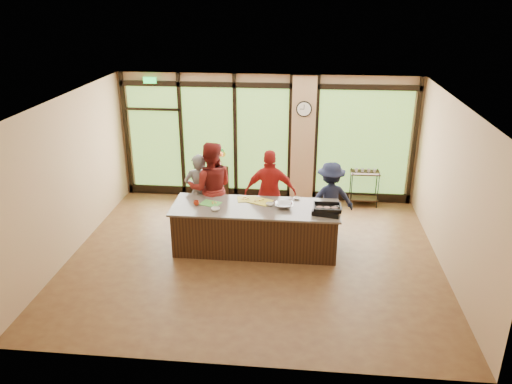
% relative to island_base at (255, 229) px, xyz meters
% --- Properties ---
extents(floor, '(7.00, 7.00, 0.00)m').
position_rel_island_base_xyz_m(floor, '(0.00, -0.30, -0.44)').
color(floor, '#53301D').
rests_on(floor, ground).
extents(ceiling, '(7.00, 7.00, 0.00)m').
position_rel_island_base_xyz_m(ceiling, '(0.00, -0.30, 2.56)').
color(ceiling, white).
rests_on(ceiling, back_wall).
extents(back_wall, '(7.00, 0.00, 7.00)m').
position_rel_island_base_xyz_m(back_wall, '(0.00, 2.70, 1.06)').
color(back_wall, tan).
rests_on(back_wall, floor).
extents(left_wall, '(0.00, 6.00, 6.00)m').
position_rel_island_base_xyz_m(left_wall, '(-3.50, -0.30, 1.06)').
color(left_wall, tan).
rests_on(left_wall, floor).
extents(right_wall, '(0.00, 6.00, 6.00)m').
position_rel_island_base_xyz_m(right_wall, '(3.50, -0.30, 1.06)').
color(right_wall, tan).
rests_on(right_wall, floor).
extents(window_wall, '(6.90, 0.12, 3.00)m').
position_rel_island_base_xyz_m(window_wall, '(0.16, 2.65, 0.95)').
color(window_wall, tan).
rests_on(window_wall, floor).
extents(island_base, '(3.10, 1.00, 0.88)m').
position_rel_island_base_xyz_m(island_base, '(0.00, 0.00, 0.00)').
color(island_base, black).
rests_on(island_base, floor).
extents(countertop, '(3.20, 1.10, 0.04)m').
position_rel_island_base_xyz_m(countertop, '(0.00, 0.00, 0.46)').
color(countertop, '#6D635A').
rests_on(countertop, island_base).
extents(wall_clock, '(0.36, 0.04, 0.36)m').
position_rel_island_base_xyz_m(wall_clock, '(0.85, 2.57, 1.81)').
color(wall_clock, black).
rests_on(wall_clock, window_wall).
extents(cook_left, '(0.65, 0.45, 1.68)m').
position_rel_island_base_xyz_m(cook_left, '(-1.25, 0.78, 0.40)').
color(cook_left, slate).
rests_on(cook_left, floor).
extents(cook_midleft, '(1.05, 0.88, 1.96)m').
position_rel_island_base_xyz_m(cook_midleft, '(-0.99, 0.72, 0.54)').
color(cook_midleft, maroon).
rests_on(cook_midleft, floor).
extents(cook_midright, '(1.07, 0.47, 1.81)m').
position_rel_island_base_xyz_m(cook_midright, '(0.23, 0.76, 0.47)').
color(cook_midright, maroon).
rests_on(cook_midright, floor).
extents(cook_right, '(1.12, 0.79, 1.57)m').
position_rel_island_base_xyz_m(cook_right, '(1.45, 0.84, 0.34)').
color(cook_right, '#171C34').
rests_on(cook_right, floor).
extents(roasting_pan, '(0.58, 0.50, 0.09)m').
position_rel_island_base_xyz_m(roasting_pan, '(1.35, -0.18, 0.52)').
color(roasting_pan, black).
rests_on(roasting_pan, countertop).
extents(mixing_bowl, '(0.37, 0.37, 0.08)m').
position_rel_island_base_xyz_m(mixing_bowl, '(0.54, 0.02, 0.52)').
color(mixing_bowl, silver).
rests_on(mixing_bowl, countertop).
extents(cutting_board_left, '(0.44, 0.38, 0.01)m').
position_rel_island_base_xyz_m(cutting_board_left, '(-0.88, 0.05, 0.49)').
color(cutting_board_left, '#459636').
rests_on(cutting_board_left, countertop).
extents(cutting_board_center, '(0.44, 0.37, 0.01)m').
position_rel_island_base_xyz_m(cutting_board_center, '(-0.20, 0.34, 0.49)').
color(cutting_board_center, gold).
rests_on(cutting_board_center, countertop).
extents(cutting_board_right, '(0.54, 0.49, 0.01)m').
position_rel_island_base_xyz_m(cutting_board_right, '(0.06, 0.25, 0.49)').
color(cutting_board_right, gold).
rests_on(cutting_board_right, countertop).
extents(prep_bowl_near, '(0.22, 0.22, 0.05)m').
position_rel_island_base_xyz_m(prep_bowl_near, '(-0.73, -0.25, 0.51)').
color(prep_bowl_near, silver).
rests_on(prep_bowl_near, countertop).
extents(prep_bowl_mid, '(0.18, 0.18, 0.05)m').
position_rel_island_base_xyz_m(prep_bowl_mid, '(0.27, 0.08, 0.50)').
color(prep_bowl_mid, silver).
rests_on(prep_bowl_mid, countertop).
extents(prep_bowl_far, '(0.16, 0.16, 0.03)m').
position_rel_island_base_xyz_m(prep_bowl_far, '(0.77, 0.45, 0.50)').
color(prep_bowl_far, silver).
rests_on(prep_bowl_far, countertop).
extents(red_ramekin, '(0.14, 0.14, 0.09)m').
position_rel_island_base_xyz_m(red_ramekin, '(-1.14, -0.04, 0.52)').
color(red_ramekin, '#AC2C11').
rests_on(red_ramekin, countertop).
extents(flower_stand, '(0.53, 0.53, 0.81)m').
position_rel_island_base_xyz_m(flower_stand, '(-1.18, 2.45, -0.03)').
color(flower_stand, black).
rests_on(flower_stand, floor).
extents(flower_vase, '(0.33, 0.33, 0.28)m').
position_rel_island_base_xyz_m(flower_vase, '(-1.18, 2.45, 0.51)').
color(flower_vase, olive).
rests_on(flower_vase, flower_stand).
extents(bar_cart, '(0.67, 0.39, 0.91)m').
position_rel_island_base_xyz_m(bar_cart, '(2.33, 2.45, 0.11)').
color(bar_cart, black).
rests_on(bar_cart, floor).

